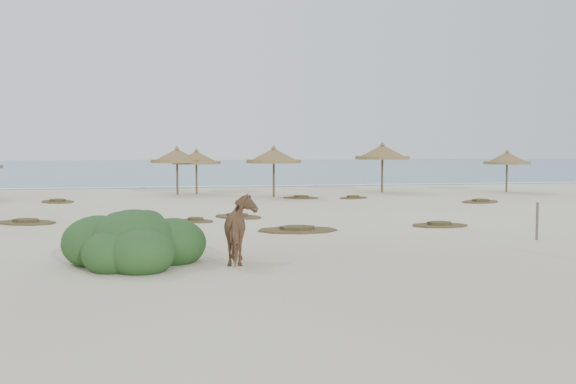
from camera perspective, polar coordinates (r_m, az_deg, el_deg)
name	(u,v)px	position (r m, az deg, el deg)	size (l,w,h in m)	color
ground	(266,235)	(20.76, -2.00, -3.86)	(160.00, 160.00, 0.00)	beige
ocean	(184,167)	(95.40, -9.26, 2.25)	(200.00, 100.00, 0.01)	#2C6784
foam_line	(208,187)	(46.50, -7.15, 0.48)	(70.00, 0.60, 0.01)	white
palapa_2	(177,157)	(38.97, -9.84, 3.12)	(3.71, 3.71, 2.94)	brown
palapa_3	(196,158)	(39.20, -8.15, 2.99)	(3.00, 3.00, 2.80)	brown
palapa_4	(274,156)	(36.47, -1.28, 3.18)	(3.52, 3.52, 2.98)	brown
palapa_5	(382,153)	(40.68, 8.39, 3.46)	(4.54, 4.54, 3.20)	brown
palapa_6	(507,159)	(42.67, 18.90, 2.81)	(3.18, 3.18, 2.72)	brown
horse	(242,229)	(15.84, -4.10, -3.30)	(0.89, 1.96, 1.65)	brown
fence_post_far	(537,221)	(21.04, 21.27, -2.44)	(0.08, 0.08, 1.16)	#67594D
bush	(134,244)	(15.89, -13.54, -4.52)	(3.49, 3.07, 1.56)	#2C5022
scrub_1	(26,222)	(25.88, -22.25, -2.48)	(2.88, 2.59, 0.16)	brown
scrub_2	(196,220)	(24.72, -8.19, -2.51)	(1.77, 1.76, 0.16)	brown
scrub_3	(238,216)	(26.02, -4.48, -2.16)	(2.53, 2.65, 0.16)	brown
scrub_4	(440,225)	(23.72, 13.32, -2.85)	(2.12, 1.45, 0.16)	brown
scrub_5	(480,201)	(34.56, 16.72, -0.79)	(2.92, 2.70, 0.16)	brown
scrub_6	(57,201)	(35.17, -19.82, -0.78)	(2.40, 2.81, 0.16)	brown
scrub_7	(301,197)	(35.61, 1.17, -0.49)	(2.46, 2.26, 0.16)	brown
scrub_9	(297,229)	(21.78, 0.84, -3.35)	(2.86, 1.97, 0.16)	brown
scrub_10	(353,197)	(35.80, 5.83, -0.48)	(2.27, 2.06, 0.16)	brown
scrub_11	(104,237)	(20.81, -16.01, -3.85)	(1.80, 2.00, 0.16)	brown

